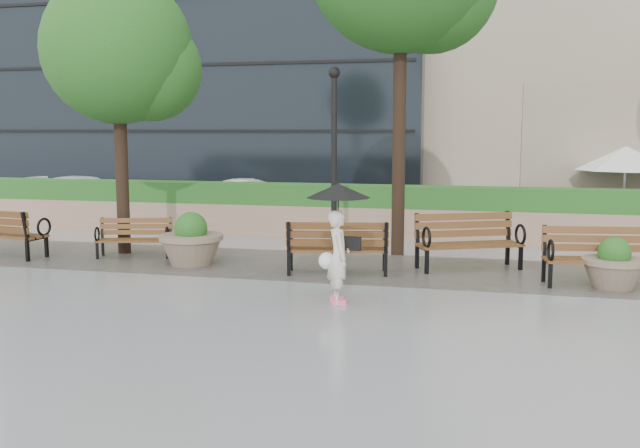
% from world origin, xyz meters
% --- Properties ---
extents(ground, '(100.00, 100.00, 0.00)m').
position_xyz_m(ground, '(0.00, 0.00, 0.00)').
color(ground, gray).
rests_on(ground, ground).
extents(cobble_strip, '(28.00, 3.20, 0.01)m').
position_xyz_m(cobble_strip, '(0.00, 3.00, 0.01)').
color(cobble_strip, '#383330').
rests_on(cobble_strip, ground).
extents(hedge_wall, '(24.00, 0.80, 1.35)m').
position_xyz_m(hedge_wall, '(0.00, 7.00, 0.66)').
color(hedge_wall, tan).
rests_on(hedge_wall, ground).
extents(asphalt_street, '(40.00, 7.00, 0.00)m').
position_xyz_m(asphalt_street, '(0.00, 11.00, 0.00)').
color(asphalt_street, black).
rests_on(asphalt_street, ground).
extents(bench_0, '(2.03, 1.05, 1.04)m').
position_xyz_m(bench_0, '(-6.45, 2.39, 0.31)').
color(bench_0, brown).
rests_on(bench_0, ground).
extents(bench_1, '(1.65, 1.01, 0.83)m').
position_xyz_m(bench_1, '(-3.66, 2.99, 0.25)').
color(bench_1, brown).
rests_on(bench_1, ground).
extents(bench_2, '(2.02, 1.13, 1.02)m').
position_xyz_m(bench_2, '(0.96, 2.30, 0.30)').
color(bench_2, brown).
rests_on(bench_2, ground).
extents(bench_3, '(2.16, 1.59, 1.09)m').
position_xyz_m(bench_3, '(3.36, 3.36, 0.32)').
color(bench_3, brown).
rests_on(bench_3, ground).
extents(bench_4, '(2.00, 1.03, 1.03)m').
position_xyz_m(bench_4, '(5.66, 2.35, 0.31)').
color(bench_4, brown).
rests_on(bench_4, ground).
extents(planter_left, '(1.29, 1.29, 1.08)m').
position_xyz_m(planter_left, '(-2.12, 2.48, 0.42)').
color(planter_left, '#7F6B56').
rests_on(planter_left, ground).
extents(planter_right, '(1.08, 1.08, 0.90)m').
position_xyz_m(planter_right, '(5.86, 2.23, 0.35)').
color(planter_right, '#7F6B56').
rests_on(planter_right, ground).
extents(lamppost, '(0.28, 0.28, 4.01)m').
position_xyz_m(lamppost, '(0.55, 3.79, 1.77)').
color(lamppost, black).
rests_on(lamppost, ground).
extents(tree_0, '(3.34, 3.22, 6.07)m').
position_xyz_m(tree_0, '(-4.00, 3.50, 4.33)').
color(tree_0, black).
rests_on(tree_0, ground).
extents(patio_umb_white, '(2.50, 2.50, 2.30)m').
position_xyz_m(patio_umb_white, '(7.09, 9.08, 1.99)').
color(patio_umb_white, black).
rests_on(patio_umb_white, ground).
extents(car_left, '(4.29, 2.03, 1.21)m').
position_xyz_m(car_left, '(-9.36, 10.35, 0.60)').
color(car_left, white).
rests_on(car_left, ground).
extents(car_right, '(3.95, 2.06, 1.24)m').
position_xyz_m(car_right, '(-3.32, 9.75, 0.62)').
color(car_right, white).
rests_on(car_right, ground).
extents(pedestrian, '(1.03, 1.03, 1.89)m').
position_xyz_m(pedestrian, '(1.46, 0.10, 1.15)').
color(pedestrian, beige).
rests_on(pedestrian, ground).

